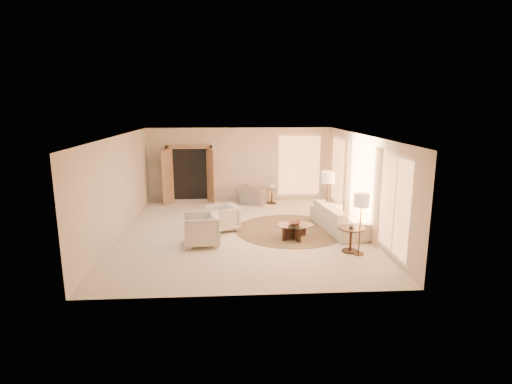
{
  "coord_description": "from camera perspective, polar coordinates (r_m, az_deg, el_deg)",
  "views": [
    {
      "loc": [
        -0.32,
        -11.18,
        3.63
      ],
      "look_at": [
        0.4,
        0.4,
        1.1
      ],
      "focal_mm": 28.0,
      "sensor_mm": 36.0,
      "label": 1
    }
  ],
  "objects": [
    {
      "name": "end_vase",
      "position": [
        10.27,
        13.48,
        -4.56
      ],
      "size": [
        0.17,
        0.17,
        0.16
      ],
      "primitive_type": "imported",
      "rotation": [
        0.0,
        0.0,
        0.11
      ],
      "color": "silver",
      "rests_on": "end_table"
    },
    {
      "name": "bowl",
      "position": [
        11.1,
        5.51,
        -4.44
      ],
      "size": [
        0.38,
        0.38,
        0.09
      ],
      "primitive_type": "imported",
      "rotation": [
        0.0,
        0.0,
        0.08
      ],
      "color": "brown",
      "rests_on": "coffee_table"
    },
    {
      "name": "french_doors",
      "position": [
        15.3,
        -9.45,
        2.49
      ],
      "size": [
        1.95,
        0.66,
        2.16
      ],
      "color": "#AA805A",
      "rests_on": "room"
    },
    {
      "name": "side_table",
      "position": [
        15.02,
        2.28,
        -0.38
      ],
      "size": [
        0.48,
        0.48,
        0.55
      ],
      "rotation": [
        0.0,
        0.0,
        -0.3
      ],
      "color": "#2E2118",
      "rests_on": "room"
    },
    {
      "name": "curtains_right",
      "position": [
        12.95,
        13.21,
        1.61
      ],
      "size": [
        0.06,
        5.2,
        2.6
      ],
      "primitive_type": null,
      "color": "beige",
      "rests_on": "room"
    },
    {
      "name": "room",
      "position": [
        11.4,
        -1.88,
        1.01
      ],
      "size": [
        7.04,
        8.04,
        2.83
      ],
      "color": "silver",
      "rests_on": "ground"
    },
    {
      "name": "area_rug",
      "position": [
        11.95,
        4.92,
        -5.39
      ],
      "size": [
        3.64,
        3.64,
        0.01
      ],
      "primitive_type": "cylinder",
      "rotation": [
        0.0,
        0.0,
        0.11
      ],
      "color": "#423220",
      "rests_on": "room"
    },
    {
      "name": "armchair_right",
      "position": [
        10.64,
        -7.8,
        -5.14
      ],
      "size": [
        0.93,
        0.98,
        0.92
      ],
      "primitive_type": "imported",
      "rotation": [
        0.0,
        0.0,
        -1.46
      ],
      "color": "silver",
      "rests_on": "room"
    },
    {
      "name": "floor_lamp_far",
      "position": [
        9.99,
        14.82,
        -1.55
      ],
      "size": [
        0.37,
        0.37,
        1.54
      ],
      "rotation": [
        0.0,
        0.0,
        -0.37
      ],
      "color": "#2E2118",
      "rests_on": "room"
    },
    {
      "name": "windows_right",
      "position": [
        12.11,
        14.65,
        1.05
      ],
      "size": [
        0.1,
        6.4,
        2.4
      ],
      "primitive_type": null,
      "color": "#FFA766",
      "rests_on": "room"
    },
    {
      "name": "floor_lamp_near",
      "position": [
        12.31,
        10.23,
        1.74
      ],
      "size": [
        0.4,
        0.4,
        1.66
      ],
      "rotation": [
        0.0,
        0.0,
        0.3
      ],
      "color": "#2E2118",
      "rests_on": "room"
    },
    {
      "name": "sofa",
      "position": [
        12.08,
        11.9,
        -3.63
      ],
      "size": [
        1.32,
        2.63,
        0.74
      ],
      "primitive_type": "imported",
      "rotation": [
        0.0,
        0.0,
        1.71
      ],
      "color": "silver",
      "rests_on": "room"
    },
    {
      "name": "armchair_left",
      "position": [
        11.82,
        -4.78,
        -3.52
      ],
      "size": [
        1.0,
        1.03,
        0.83
      ],
      "primitive_type": "imported",
      "rotation": [
        0.0,
        0.0,
        -1.18
      ],
      "color": "silver",
      "rests_on": "room"
    },
    {
      "name": "window_back_corner",
      "position": [
        15.52,
        6.21,
        3.78
      ],
      "size": [
        1.7,
        0.1,
        2.4
      ],
      "primitive_type": null,
      "color": "#FFA766",
      "rests_on": "room"
    },
    {
      "name": "accent_chair",
      "position": [
        14.95,
        -0.42,
        -0.07
      ],
      "size": [
        1.15,
        0.99,
        0.85
      ],
      "primitive_type": "imported",
      "rotation": [
        0.0,
        0.0,
        2.7
      ],
      "color": "gray",
      "rests_on": "room"
    },
    {
      "name": "side_vase",
      "position": [
        14.95,
        2.29,
        0.92
      ],
      "size": [
        0.31,
        0.31,
        0.26
      ],
      "primitive_type": "imported",
      "rotation": [
        0.0,
        0.0,
        -0.27
      ],
      "color": "silver",
      "rests_on": "side_table"
    },
    {
      "name": "end_table",
      "position": [
        10.36,
        13.4,
        -6.02
      ],
      "size": [
        0.67,
        0.67,
        0.64
      ],
      "rotation": [
        0.0,
        0.0,
        -0.13
      ],
      "color": "black",
      "rests_on": "room"
    },
    {
      "name": "coffee_table",
      "position": [
        11.15,
        5.49,
        -5.39
      ],
      "size": [
        1.43,
        1.43,
        0.4
      ],
      "rotation": [
        0.0,
        0.0,
        -0.4
      ],
      "color": "black",
      "rests_on": "room"
    }
  ]
}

